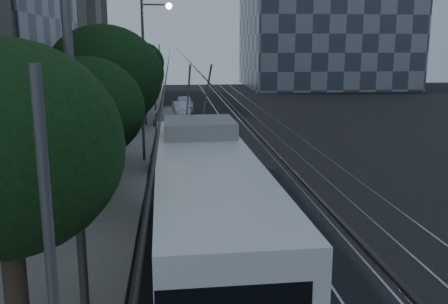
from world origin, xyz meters
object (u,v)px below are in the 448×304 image
trolleybus (206,210)px  streetlamp_far (149,51)px  car_white_b (166,117)px  car_white_a (185,135)px  car_white_d (184,104)px  streetlamp_near (89,47)px  pickup_silver (185,148)px  car_white_c (181,109)px

trolleybus → streetlamp_far: (-2.50, 24.90, 3.87)m
car_white_b → streetlamp_far: (-1.10, -0.76, 5.02)m
trolleybus → car_white_a: size_ratio=3.10×
car_white_d → streetlamp_far: size_ratio=0.47×
trolleybus → streetlamp_near: (-2.48, -2.45, 4.39)m
streetlamp_far → streetlamp_near: bearing=-90.0°
trolleybus → streetlamp_far: 25.32m
pickup_silver → streetlamp_near: streetlamp_near is taller
car_white_d → streetlamp_near: 35.50m
car_white_c → car_white_b: bearing=-111.4°
car_white_c → pickup_silver: bearing=-95.1°
pickup_silver → car_white_a: bearing=96.7°
trolleybus → pickup_silver: size_ratio=2.09×
trolleybus → pickup_silver: trolleybus is taller
car_white_d → streetlamp_near: size_ratio=0.43×
car_white_a → streetlamp_near: (-2.38, -19.60, 5.44)m
car_white_b → streetlamp_near: (-1.08, -28.12, 5.54)m
streetlamp_far → car_white_b: bearing=34.8°
pickup_silver → car_white_a: pickup_silver is taller
trolleybus → car_white_d: 32.55m
streetlamp_near → car_white_d: bearing=85.6°
car_white_b → car_white_c: bearing=74.9°
car_white_b → pickup_silver: bearing=-83.4°
car_white_c → streetlamp_far: bearing=-120.1°
trolleybus → car_white_c: size_ratio=3.41×
pickup_silver → streetlamp_near: size_ratio=0.60×
car_white_c → streetlamp_far: 7.45m
car_white_a → streetlamp_far: size_ratio=0.45×
streetlamp_far → pickup_silver: bearing=-79.7°
car_white_d → car_white_b: bearing=-101.3°
pickup_silver → streetlamp_far: streetlamp_far is taller
trolleybus → car_white_a: 17.18m
streetlamp_near → car_white_c: bearing=85.8°
car_white_a → car_white_b: size_ratio=0.98×
pickup_silver → streetlamp_near: 16.07m
trolleybus → car_white_d: size_ratio=2.94×
streetlamp_near → trolleybus: bearing=44.7°
car_white_a → car_white_c: 12.74m
trolleybus → car_white_a: trolleybus is taller
car_white_a → streetlamp_near: 20.48m
car_white_b → car_white_d: car_white_d is taller
car_white_a → car_white_b: car_white_a is taller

